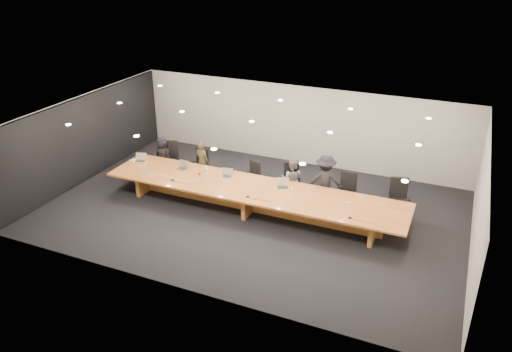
{
  "coord_description": "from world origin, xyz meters",
  "views": [
    {
      "loc": [
        5.27,
        -11.82,
        7.15
      ],
      "look_at": [
        0.0,
        0.3,
        1.0
      ],
      "focal_mm": 35.0,
      "sensor_mm": 36.0,
      "label": 1
    }
  ],
  "objects_px": {
    "chair_far_right": "(398,199)",
    "water_bottle": "(207,171)",
    "chair_far_left": "(170,159)",
    "paper_cup_far": "(348,204)",
    "laptop_a": "(140,158)",
    "av_box": "(145,173)",
    "laptop_d": "(283,184)",
    "person_d": "(325,181)",
    "chair_mid_right": "(291,181)",
    "laptop_b": "(182,165)",
    "conference_table": "(252,195)",
    "paper_cup_near": "(292,189)",
    "mic_left": "(172,180)",
    "person_b": "(202,162)",
    "chair_right": "(347,192)",
    "person_c": "(292,179)",
    "mic_center": "(248,196)",
    "amber_mug": "(199,174)",
    "chair_left": "(199,166)",
    "chair_mid_left": "(251,177)",
    "mic_right": "(350,217)",
    "laptop_c": "(227,173)",
    "person_a": "(163,156)"
  },
  "relations": [
    {
      "from": "laptop_b",
      "to": "laptop_d",
      "type": "height_order",
      "value": "laptop_d"
    },
    {
      "from": "chair_far_right",
      "to": "person_b",
      "type": "relative_size",
      "value": 0.84
    },
    {
      "from": "amber_mug",
      "to": "laptop_b",
      "type": "bearing_deg",
      "value": 167.14
    },
    {
      "from": "chair_far_left",
      "to": "chair_right",
      "type": "height_order",
      "value": "chair_far_left"
    },
    {
      "from": "person_d",
      "to": "water_bottle",
      "type": "xyz_separation_m",
      "value": [
        -3.51,
        -0.82,
        0.04
      ]
    },
    {
      "from": "person_d",
      "to": "av_box",
      "type": "height_order",
      "value": "person_d"
    },
    {
      "from": "person_b",
      "to": "mic_center",
      "type": "height_order",
      "value": "person_b"
    },
    {
      "from": "laptop_a",
      "to": "mic_left",
      "type": "bearing_deg",
      "value": -41.3
    },
    {
      "from": "person_a",
      "to": "mic_right",
      "type": "relative_size",
      "value": 11.58
    },
    {
      "from": "chair_far_left",
      "to": "laptop_d",
      "type": "bearing_deg",
      "value": -30.95
    },
    {
      "from": "chair_far_right",
      "to": "water_bottle",
      "type": "relative_size",
      "value": 5.29
    },
    {
      "from": "water_bottle",
      "to": "mic_right",
      "type": "xyz_separation_m",
      "value": [
        4.68,
        -0.9,
        -0.1
      ]
    },
    {
      "from": "person_b",
      "to": "laptop_a",
      "type": "relative_size",
      "value": 4.07
    },
    {
      "from": "conference_table",
      "to": "av_box",
      "type": "xyz_separation_m",
      "value": [
        -3.44,
        -0.4,
        0.25
      ]
    },
    {
      "from": "chair_mid_right",
      "to": "laptop_d",
      "type": "xyz_separation_m",
      "value": [
        0.07,
        -0.92,
        0.33
      ]
    },
    {
      "from": "laptop_a",
      "to": "laptop_c",
      "type": "xyz_separation_m",
      "value": [
        3.09,
        0.09,
        -0.01
      ]
    },
    {
      "from": "chair_mid_left",
      "to": "mic_right",
      "type": "distance_m",
      "value": 3.99
    },
    {
      "from": "laptop_b",
      "to": "mic_right",
      "type": "distance_m",
      "value": 5.66
    },
    {
      "from": "chair_far_left",
      "to": "chair_mid_left",
      "type": "bearing_deg",
      "value": -20.33
    },
    {
      "from": "chair_far_left",
      "to": "paper_cup_far",
      "type": "distance_m",
      "value": 6.45
    },
    {
      "from": "chair_mid_left",
      "to": "amber_mug",
      "type": "height_order",
      "value": "chair_mid_left"
    },
    {
      "from": "person_c",
      "to": "chair_mid_left",
      "type": "bearing_deg",
      "value": -8.73
    },
    {
      "from": "paper_cup_far",
      "to": "av_box",
      "type": "distance_m",
      "value": 6.27
    },
    {
      "from": "chair_mid_right",
      "to": "laptop_b",
      "type": "bearing_deg",
      "value": 178.67
    },
    {
      "from": "laptop_c",
      "to": "mic_center",
      "type": "xyz_separation_m",
      "value": [
        1.12,
        -0.94,
        -0.11
      ]
    },
    {
      "from": "person_c",
      "to": "person_b",
      "type": "bearing_deg",
      "value": -8.57
    },
    {
      "from": "laptop_a",
      "to": "av_box",
      "type": "xyz_separation_m",
      "value": [
        0.65,
        -0.69,
        -0.12
      ]
    },
    {
      "from": "amber_mug",
      "to": "chair_left",
      "type": "bearing_deg",
      "value": 120.4
    },
    {
      "from": "mic_right",
      "to": "chair_mid_left",
      "type": "bearing_deg",
      "value": 153.95
    },
    {
      "from": "chair_right",
      "to": "av_box",
      "type": "relative_size",
      "value": 5.03
    },
    {
      "from": "conference_table",
      "to": "paper_cup_far",
      "type": "bearing_deg",
      "value": 1.91
    },
    {
      "from": "mic_center",
      "to": "chair_left",
      "type": "bearing_deg",
      "value": 145.57
    },
    {
      "from": "laptop_a",
      "to": "water_bottle",
      "type": "distance_m",
      "value": 2.43
    },
    {
      "from": "water_bottle",
      "to": "amber_mug",
      "type": "height_order",
      "value": "water_bottle"
    },
    {
      "from": "conference_table",
      "to": "paper_cup_near",
      "type": "height_order",
      "value": "paper_cup_near"
    },
    {
      "from": "laptop_b",
      "to": "av_box",
      "type": "bearing_deg",
      "value": -135.27
    },
    {
      "from": "paper_cup_far",
      "to": "mic_left",
      "type": "distance_m",
      "value": 5.24
    },
    {
      "from": "chair_right",
      "to": "chair_far_right",
      "type": "height_order",
      "value": "chair_far_right"
    },
    {
      "from": "chair_mid_right",
      "to": "person_b",
      "type": "height_order",
      "value": "person_b"
    },
    {
      "from": "conference_table",
      "to": "av_box",
      "type": "height_order",
      "value": "av_box"
    },
    {
      "from": "chair_mid_left",
      "to": "laptop_a",
      "type": "xyz_separation_m",
      "value": [
        -3.54,
        -0.87,
        0.39
      ]
    },
    {
      "from": "chair_far_left",
      "to": "laptop_b",
      "type": "relative_size",
      "value": 3.59
    },
    {
      "from": "person_b",
      "to": "chair_far_right",
      "type": "bearing_deg",
      "value": -169.05
    },
    {
      "from": "conference_table",
      "to": "paper_cup_far",
      "type": "relative_size",
      "value": 115.79
    },
    {
      "from": "chair_far_right",
      "to": "chair_mid_right",
      "type": "bearing_deg",
      "value": 167.32
    },
    {
      "from": "paper_cup_far",
      "to": "chair_mid_left",
      "type": "bearing_deg",
      "value": 162.43
    },
    {
      "from": "person_a",
      "to": "person_c",
      "type": "height_order",
      "value": "person_c"
    },
    {
      "from": "laptop_b",
      "to": "amber_mug",
      "type": "xyz_separation_m",
      "value": [
        0.73,
        -0.17,
        -0.09
      ]
    },
    {
      "from": "person_c",
      "to": "laptop_a",
      "type": "xyz_separation_m",
      "value": [
        -4.91,
        -0.86,
        0.21
      ]
    },
    {
      "from": "chair_right",
      "to": "mic_right",
      "type": "relative_size",
      "value": 9.88
    }
  ]
}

